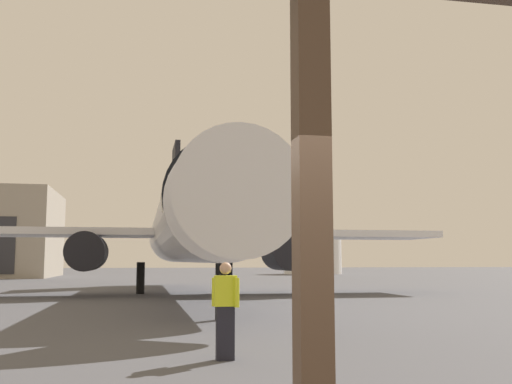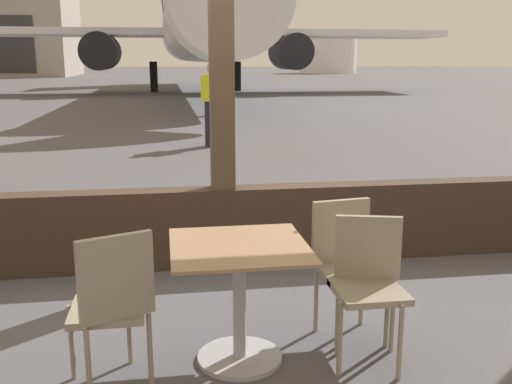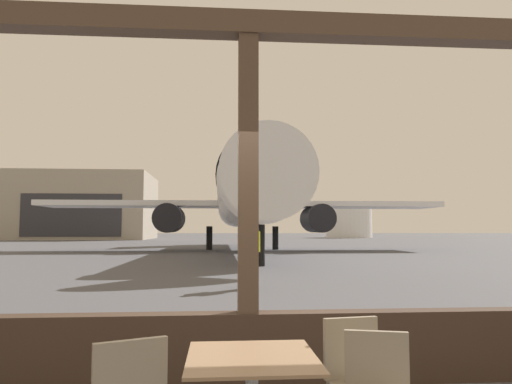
{
  "view_description": "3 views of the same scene",
  "coord_description": "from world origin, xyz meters",
  "px_view_note": "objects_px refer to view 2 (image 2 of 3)",
  "views": [
    {
      "loc": [
        -1.0,
        -3.38,
        1.77
      ],
      "look_at": [
        2.94,
        16.89,
        4.18
      ],
      "focal_mm": 41.38,
      "sensor_mm": 36.0,
      "label": 1
    },
    {
      "loc": [
        -0.49,
        -4.97,
        1.8
      ],
      "look_at": [
        0.16,
        -0.87,
        0.85
      ],
      "focal_mm": 40.9,
      "sensor_mm": 36.0,
      "label": 2
    },
    {
      "loc": [
        -0.29,
        -4.7,
        1.53
      ],
      "look_at": [
        1.29,
        15.49,
        3.12
      ],
      "focal_mm": 32.81,
      "sensor_mm": 36.0,
      "label": 3
    }
  ],
  "objects_px": {
    "dining_table": "(239,293)",
    "fuel_storage_tank": "(328,55)",
    "cafe_chair_window_left": "(347,257)",
    "cafe_chair_aisle_left": "(112,299)",
    "cafe_chair_window_right": "(368,276)",
    "ground_crew_worker": "(212,103)",
    "airplane": "(198,26)"
  },
  "relations": [
    {
      "from": "cafe_chair_window_left",
      "to": "airplane",
      "type": "distance_m",
      "value": 28.24
    },
    {
      "from": "cafe_chair_aisle_left",
      "to": "fuel_storage_tank",
      "type": "xyz_separation_m",
      "value": [
        22.5,
        75.47,
        1.86
      ]
    },
    {
      "from": "cafe_chair_window_right",
      "to": "ground_crew_worker",
      "type": "distance_m",
      "value": 9.16
    },
    {
      "from": "cafe_chair_window_right",
      "to": "airplane",
      "type": "xyz_separation_m",
      "value": [
        0.71,
        28.4,
        2.97
      ]
    },
    {
      "from": "cafe_chair_window_right",
      "to": "cafe_chair_aisle_left",
      "type": "xyz_separation_m",
      "value": [
        -1.49,
        -0.16,
        0.02
      ]
    },
    {
      "from": "cafe_chair_window_left",
      "to": "cafe_chair_aisle_left",
      "type": "height_order",
      "value": "cafe_chair_aisle_left"
    },
    {
      "from": "cafe_chair_window_left",
      "to": "fuel_storage_tank",
      "type": "distance_m",
      "value": 77.91
    },
    {
      "from": "cafe_chair_window_left",
      "to": "ground_crew_worker",
      "type": "relative_size",
      "value": 0.52
    },
    {
      "from": "cafe_chair_window_right",
      "to": "fuel_storage_tank",
      "type": "bearing_deg",
      "value": 74.42
    },
    {
      "from": "dining_table",
      "to": "fuel_storage_tank",
      "type": "xyz_separation_m",
      "value": [
        21.78,
        75.23,
        1.97
      ]
    },
    {
      "from": "airplane",
      "to": "ground_crew_worker",
      "type": "relative_size",
      "value": 18.14
    },
    {
      "from": "ground_crew_worker",
      "to": "fuel_storage_tank",
      "type": "xyz_separation_m",
      "value": [
        21.18,
        66.17,
        1.5
      ]
    },
    {
      "from": "cafe_chair_window_right",
      "to": "airplane",
      "type": "relative_size",
      "value": 0.03
    },
    {
      "from": "cafe_chair_aisle_left",
      "to": "cafe_chair_window_right",
      "type": "bearing_deg",
      "value": 5.95
    },
    {
      "from": "airplane",
      "to": "fuel_storage_tank",
      "type": "distance_m",
      "value": 51.13
    },
    {
      "from": "cafe_chair_window_left",
      "to": "cafe_chair_aisle_left",
      "type": "distance_m",
      "value": 1.53
    },
    {
      "from": "cafe_chair_window_right",
      "to": "airplane",
      "type": "distance_m",
      "value": 28.57
    },
    {
      "from": "dining_table",
      "to": "cafe_chair_window_right",
      "type": "height_order",
      "value": "cafe_chair_window_right"
    },
    {
      "from": "cafe_chair_window_left",
      "to": "fuel_storage_tank",
      "type": "height_order",
      "value": "fuel_storage_tank"
    },
    {
      "from": "cafe_chair_window_right",
      "to": "cafe_chair_window_left",
      "type": "bearing_deg",
      "value": 95.73
    },
    {
      "from": "airplane",
      "to": "cafe_chair_window_left",
      "type": "bearing_deg",
      "value": -91.51
    },
    {
      "from": "cafe_chair_window_left",
      "to": "ground_crew_worker",
      "type": "xyz_separation_m",
      "value": [
        -0.14,
        8.83,
        0.36
      ]
    },
    {
      "from": "cafe_chair_aisle_left",
      "to": "fuel_storage_tank",
      "type": "height_order",
      "value": "fuel_storage_tank"
    },
    {
      "from": "ground_crew_worker",
      "to": "fuel_storage_tank",
      "type": "distance_m",
      "value": 69.49
    },
    {
      "from": "fuel_storage_tank",
      "to": "ground_crew_worker",
      "type": "bearing_deg",
      "value": -107.75
    },
    {
      "from": "dining_table",
      "to": "cafe_chair_aisle_left",
      "type": "xyz_separation_m",
      "value": [
        -0.72,
        -0.24,
        0.11
      ]
    },
    {
      "from": "cafe_chair_window_right",
      "to": "fuel_storage_tank",
      "type": "relative_size",
      "value": 0.11
    },
    {
      "from": "airplane",
      "to": "cafe_chair_window_right",
      "type": "bearing_deg",
      "value": -91.42
    },
    {
      "from": "cafe_chair_window_left",
      "to": "dining_table",
      "type": "bearing_deg",
      "value": -161.91
    },
    {
      "from": "dining_table",
      "to": "fuel_storage_tank",
      "type": "relative_size",
      "value": 0.1
    },
    {
      "from": "dining_table",
      "to": "airplane",
      "type": "bearing_deg",
      "value": 87.01
    },
    {
      "from": "dining_table",
      "to": "cafe_chair_window_right",
      "type": "relative_size",
      "value": 0.92
    }
  ]
}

